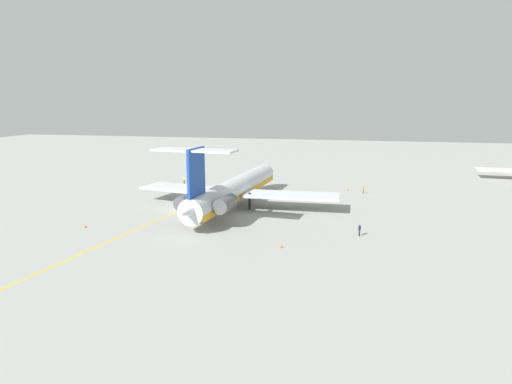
# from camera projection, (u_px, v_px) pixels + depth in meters

# --- Properties ---
(ground) EXTENTS (297.93, 297.93, 0.00)m
(ground) POSITION_uv_depth(u_px,v_px,m) (182.00, 210.00, 83.84)
(ground) COLOR #9E9E99
(main_jetliner) EXTENTS (43.84, 38.78, 12.76)m
(main_jetliner) POSITION_uv_depth(u_px,v_px,m) (233.00, 190.00, 84.58)
(main_jetliner) COLOR silver
(main_jetliner) RESTS_ON ground
(ground_crew_near_nose) EXTENTS (0.29, 0.41, 1.82)m
(ground_crew_near_nose) POSITION_uv_depth(u_px,v_px,m) (184.00, 179.00, 109.60)
(ground_crew_near_nose) COLOR black
(ground_crew_near_nose) RESTS_ON ground
(ground_crew_near_tail) EXTENTS (0.35, 0.36, 1.83)m
(ground_crew_near_tail) POSITION_uv_depth(u_px,v_px,m) (360.00, 228.00, 67.92)
(ground_crew_near_tail) COLOR black
(ground_crew_near_tail) RESTS_ON ground
(ground_crew_portside) EXTENTS (0.45, 0.29, 1.80)m
(ground_crew_portside) POSITION_uv_depth(u_px,v_px,m) (363.00, 188.00, 98.34)
(ground_crew_portside) COLOR black
(ground_crew_portside) RESTS_ON ground
(safety_cone_nose) EXTENTS (0.40, 0.40, 0.55)m
(safety_cone_nose) POSITION_uv_depth(u_px,v_px,m) (85.00, 226.00, 72.49)
(safety_cone_nose) COLOR #EA590F
(safety_cone_nose) RESTS_ON ground
(safety_cone_wingtip) EXTENTS (0.40, 0.40, 0.55)m
(safety_cone_wingtip) POSITION_uv_depth(u_px,v_px,m) (281.00, 246.00, 62.76)
(safety_cone_wingtip) COLOR #EA590F
(safety_cone_wingtip) RESTS_ON ground
(safety_cone_tail) EXTENTS (0.40, 0.40, 0.55)m
(safety_cone_tail) POSITION_uv_depth(u_px,v_px,m) (347.00, 190.00, 101.23)
(safety_cone_tail) COLOR #EA590F
(safety_cone_tail) RESTS_ON ground
(taxiway_centreline) EXTENTS (85.25, 12.73, 0.01)m
(taxiway_centreline) POSITION_uv_depth(u_px,v_px,m) (192.00, 205.00, 88.21)
(taxiway_centreline) COLOR gold
(taxiway_centreline) RESTS_ON ground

